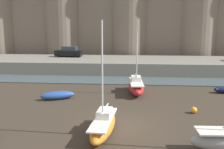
{
  "coord_description": "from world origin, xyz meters",
  "views": [
    {
      "loc": [
        0.91,
        -16.53,
        6.49
      ],
      "look_at": [
        -0.88,
        4.69,
        2.5
      ],
      "focal_mm": 42.0,
      "sensor_mm": 36.0,
      "label": 1
    }
  ],
  "objects_px": {
    "sailboat_foreground_right": "(136,86)",
    "car_quay_centre_east": "(69,52)",
    "rowboat_foreground_left": "(58,95)",
    "mooring_buoy_off_centre": "(194,110)",
    "sailboat_midflat_centre": "(103,125)"
  },
  "relations": [
    {
      "from": "sailboat_foreground_right",
      "to": "car_quay_centre_east",
      "type": "height_order",
      "value": "sailboat_foreground_right"
    },
    {
      "from": "sailboat_foreground_right",
      "to": "rowboat_foreground_left",
      "type": "xyz_separation_m",
      "value": [
        -6.98,
        -2.7,
        -0.3
      ]
    },
    {
      "from": "sailboat_foreground_right",
      "to": "car_quay_centre_east",
      "type": "distance_m",
      "value": 18.18
    },
    {
      "from": "mooring_buoy_off_centre",
      "to": "car_quay_centre_east",
      "type": "relative_size",
      "value": 0.12
    },
    {
      "from": "sailboat_foreground_right",
      "to": "mooring_buoy_off_centre",
      "type": "bearing_deg",
      "value": -52.24
    },
    {
      "from": "sailboat_foreground_right",
      "to": "car_quay_centre_east",
      "type": "relative_size",
      "value": 1.44
    },
    {
      "from": "car_quay_centre_east",
      "to": "rowboat_foreground_left",
      "type": "bearing_deg",
      "value": -79.37
    },
    {
      "from": "mooring_buoy_off_centre",
      "to": "car_quay_centre_east",
      "type": "height_order",
      "value": "car_quay_centre_east"
    },
    {
      "from": "sailboat_midflat_centre",
      "to": "sailboat_foreground_right",
      "type": "relative_size",
      "value": 1.14
    },
    {
      "from": "sailboat_midflat_centre",
      "to": "rowboat_foreground_left",
      "type": "height_order",
      "value": "sailboat_midflat_centre"
    },
    {
      "from": "rowboat_foreground_left",
      "to": "car_quay_centre_east",
      "type": "bearing_deg",
      "value": 100.63
    },
    {
      "from": "sailboat_midflat_centre",
      "to": "mooring_buoy_off_centre",
      "type": "distance_m",
      "value": 7.69
    },
    {
      "from": "rowboat_foreground_left",
      "to": "mooring_buoy_off_centre",
      "type": "distance_m",
      "value": 11.63
    },
    {
      "from": "sailboat_midflat_centre",
      "to": "sailboat_foreground_right",
      "type": "height_order",
      "value": "sailboat_midflat_centre"
    },
    {
      "from": "sailboat_midflat_centre",
      "to": "sailboat_foreground_right",
      "type": "xyz_separation_m",
      "value": [
        2.03,
        9.9,
        0.09
      ]
    }
  ]
}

